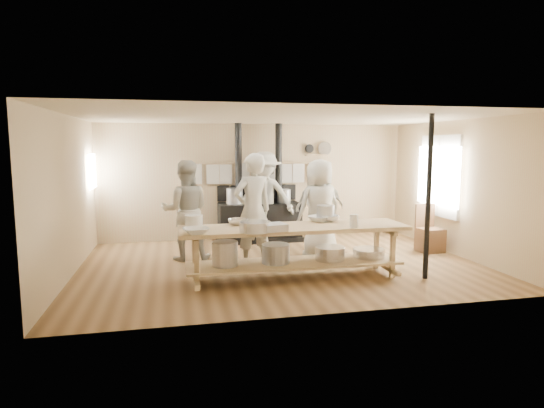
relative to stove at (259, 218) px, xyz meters
name	(u,v)px	position (x,y,z in m)	size (l,w,h in m)	color
ground	(281,264)	(0.01, -2.12, -0.52)	(7.00, 7.00, 0.00)	brown
room_shell	(281,174)	(0.01, -2.12, 1.10)	(7.00, 7.00, 7.00)	tan
window_right	(440,176)	(3.48, -1.52, 0.98)	(0.09, 1.50, 1.65)	beige
left_opening	(92,171)	(-3.44, -0.12, 1.08)	(0.00, 0.90, 0.90)	white
stove	(259,218)	(0.00, 0.00, 0.00)	(1.90, 0.75, 2.60)	black
towel_rail	(257,171)	(0.01, 0.28, 1.03)	(3.00, 0.04, 0.47)	tan
back_wall_shelf	(318,151)	(1.47, 0.32, 1.48)	(0.63, 0.14, 0.32)	tan
prep_table	(294,246)	(0.00, -3.02, 0.00)	(3.60, 0.90, 0.85)	tan
support_post	(428,198)	(2.06, -3.47, 0.78)	(0.08, 0.08, 2.60)	black
cook_far_left	(253,211)	(-0.51, -2.18, 0.47)	(0.72, 0.48, 1.99)	#B9B7A4
cook_left	(186,210)	(-1.64, -1.40, 0.40)	(0.90, 0.70, 1.85)	#B9B7A4
cook_center	(319,208)	(0.85, -1.69, 0.41)	(0.91, 0.59, 1.86)	#B9B7A4
cook_right	(320,207)	(1.01, -1.23, 0.37)	(1.04, 0.43, 1.77)	#B9B7A4
cook_by_window	(265,197)	(0.10, -0.17, 0.47)	(1.28, 0.74, 1.99)	#B9B7A4
chair	(430,238)	(3.15, -1.77, -0.24)	(0.48, 0.48, 0.95)	#523321
bowl_white_a	(196,231)	(-1.54, -3.35, 0.37)	(0.37, 0.37, 0.09)	white
bowl_steel_a	(238,222)	(-0.85, -2.74, 0.38)	(0.32, 0.32, 0.10)	silver
bowl_white_b	(320,219)	(0.55, -2.69, 0.38)	(0.39, 0.39, 0.10)	white
bowl_steel_b	(329,218)	(0.69, -2.72, 0.38)	(0.34, 0.34, 0.10)	silver
roasting_pan	(270,227)	(-0.46, -3.35, 0.38)	(0.47, 0.32, 0.11)	#B2B2B7
mixing_bowl_large	(255,227)	(-0.68, -3.35, 0.40)	(0.46, 0.46, 0.15)	silver
bucket_galv	(325,213)	(0.63, -2.69, 0.46)	(0.29, 0.29, 0.27)	gray
deep_bowl_enamel	(194,221)	(-1.54, -2.69, 0.42)	(0.28, 0.28, 0.18)	white
pitcher	(354,221)	(0.87, -3.35, 0.43)	(0.13, 0.13, 0.21)	white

